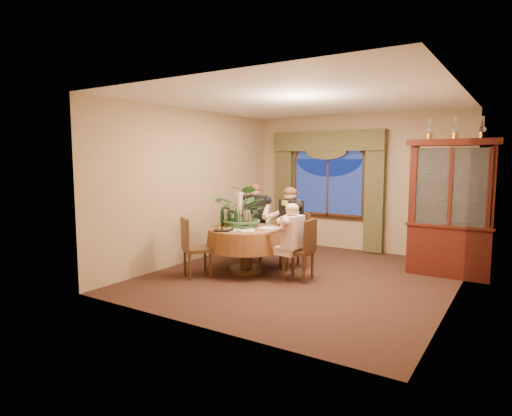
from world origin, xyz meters
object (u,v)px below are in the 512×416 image
Objects in this scene: china_cabinet at (451,208)px; wine_bottle_2 at (228,216)px; oil_lamp_center at (455,128)px; person_scarf at (291,227)px; oil_lamp_right at (483,127)px; wine_bottle_5 at (237,217)px; person_pink at (293,242)px; chair_back_right at (293,241)px; wine_bottle_3 at (222,217)px; wine_bottle_4 at (229,217)px; olive_bowl at (246,227)px; chair_back at (252,235)px; person_back at (255,222)px; centerpiece_plant at (244,191)px; chair_right at (298,250)px; stoneware_vase at (247,218)px; wine_bottle_1 at (238,216)px; wine_bottle_0 at (236,218)px; chair_front_left at (197,248)px; oil_lamp_left at (430,129)px; dining_table at (246,250)px.

china_cabinet reaches higher than wine_bottle_2.
oil_lamp_center is 0.24× the size of person_scarf.
oil_lamp_right is 4.30m from wine_bottle_2.
person_pink is at bearing -4.58° from wine_bottle_5.
chair_back_right is 1.30m from wine_bottle_3.
oil_lamp_right reaches higher than wine_bottle_4.
person_pink is 0.89m from olive_bowl.
oil_lamp_right reaches higher than person_pink.
china_cabinet is at bearing 26.81° from wine_bottle_5.
oil_lamp_right reaches higher than chair_back.
chair_back_right is 0.96m from person_back.
centerpiece_plant is 3.24× the size of wine_bottle_3.
chair_right is at bearing 1.05° from wine_bottle_5.
person_pink reaches higher than wine_bottle_3.
china_cabinet is at bearing 26.18° from wine_bottle_3.
stoneware_vase is 0.22m from wine_bottle_1.
wine_bottle_0 and wine_bottle_4 have the same top height.
chair_right is 1.62m from chair_front_left.
wine_bottle_3 is at bearing -153.37° from stoneware_vase.
oil_lamp_left is at bearing 29.53° from centerpiece_plant.
chair_back_right is at bearing 88.05° from chair_front_left.
wine_bottle_5 is (-0.65, -0.73, 0.21)m from person_scarf.
centerpiece_plant reaches higher than stoneware_vase.
stoneware_vase is at bearing 82.45° from chair_right.
oil_lamp_center is 3.10m from person_scarf.
stoneware_vase is at bearing 89.66° from chair_back.
person_back is at bearing 120.98° from chair_front_left.
stoneware_vase is at bearing 80.87° from person_scarf.
centerpiece_plant is at bearing 40.17° from wine_bottle_5.
person_scarf is (0.95, 1.43, 0.23)m from chair_front_left.
wine_bottle_2 is at bearing 161.62° from olive_bowl.
wine_bottle_3 is (-1.37, 0.01, 0.30)m from person_pink.
chair_right is 0.18m from person_pink.
wine_bottle_4 is (-3.62, -1.64, -1.47)m from oil_lamp_right.
oil_lamp_right is (0.38, 0.00, 1.28)m from china_cabinet.
chair_right is at bearing -141.58° from china_cabinet.
dining_table is 3.61m from oil_lamp_left.
wine_bottle_5 is at bearing 155.86° from olive_bowl.
wine_bottle_5 is (-3.12, -1.58, -0.19)m from china_cabinet.
wine_bottle_0 is 0.17m from wine_bottle_4.
stoneware_vase reaches higher than dining_table.
wine_bottle_3 is (-0.35, -0.16, -0.45)m from centerpiece_plant.
chair_back is at bearing -166.45° from china_cabinet.
oil_lamp_left is at bearing 32.23° from dining_table.
oil_lamp_right reaches higher than centerpiece_plant.
wine_bottle_1 is at bearing 32.21° from wine_bottle_2.
chair_back is at bearing 95.33° from wine_bottle_4.
wine_bottle_0 is (-3.07, -1.67, -0.19)m from china_cabinet.
china_cabinet reaches higher than wine_bottle_3.
centerpiece_plant is at bearing 84.04° from chair_right.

